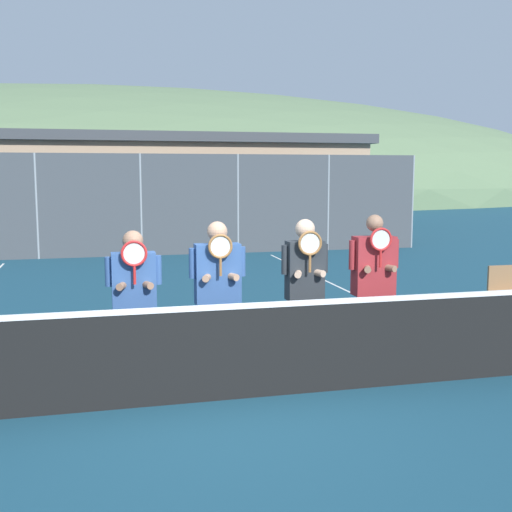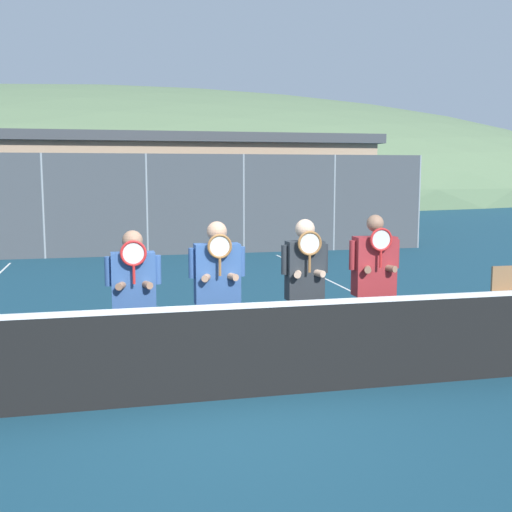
# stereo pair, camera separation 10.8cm
# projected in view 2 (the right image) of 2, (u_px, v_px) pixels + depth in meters

# --- Properties ---
(ground_plane) EXTENTS (120.00, 120.00, 0.00)m
(ground_plane) POSITION_uv_depth(u_px,v_px,m) (220.00, 400.00, 6.52)
(ground_plane) COLOR navy
(hill_distant) EXTENTS (98.03, 54.46, 19.06)m
(hill_distant) POSITION_uv_depth(u_px,v_px,m) (119.00, 197.00, 59.23)
(hill_distant) COLOR #5B7551
(hill_distant) RESTS_ON ground_plane
(clubhouse_building) EXTENTS (16.37, 5.50, 3.78)m
(clubhouse_building) POSITION_uv_depth(u_px,v_px,m) (168.00, 182.00, 25.79)
(clubhouse_building) COLOR tan
(clubhouse_building) RESTS_ON ground_plane
(fence_back) EXTENTS (16.45, 0.06, 2.81)m
(fence_back) POSITION_uv_depth(u_px,v_px,m) (147.00, 205.00, 17.67)
(fence_back) COLOR gray
(fence_back) RESTS_ON ground_plane
(tennis_net) EXTENTS (9.48, 0.09, 1.09)m
(tennis_net) POSITION_uv_depth(u_px,v_px,m) (220.00, 351.00, 6.45)
(tennis_net) COLOR gray
(tennis_net) RESTS_ON ground_plane
(court_line_right_sideline) EXTENTS (0.05, 16.00, 0.01)m
(court_line_right_sideline) POSITION_uv_depth(u_px,v_px,m) (406.00, 318.00, 10.21)
(court_line_right_sideline) COLOR white
(court_line_right_sideline) RESTS_ON ground_plane
(player_leftmost) EXTENTS (0.60, 0.34, 1.69)m
(player_leftmost) POSITION_uv_depth(u_px,v_px,m) (134.00, 293.00, 6.90)
(player_leftmost) COLOR black
(player_leftmost) RESTS_ON ground_plane
(player_center_left) EXTENTS (0.63, 0.34, 1.77)m
(player_center_left) POSITION_uv_depth(u_px,v_px,m) (217.00, 285.00, 7.10)
(player_center_left) COLOR white
(player_center_left) RESTS_ON ground_plane
(player_center_right) EXTENTS (0.55, 0.34, 1.78)m
(player_center_right) POSITION_uv_depth(u_px,v_px,m) (305.00, 282.00, 7.30)
(player_center_right) COLOR black
(player_center_right) RESTS_ON ground_plane
(player_rightmost) EXTENTS (0.62, 0.34, 1.81)m
(player_rightmost) POSITION_uv_depth(u_px,v_px,m) (374.00, 278.00, 7.49)
(player_rightmost) COLOR white
(player_rightmost) RESTS_ON ground_plane
(car_left_of_center) EXTENTS (4.15, 2.08, 1.90)m
(car_left_of_center) POSITION_uv_depth(u_px,v_px,m) (157.00, 216.00, 19.78)
(car_left_of_center) COLOR silver
(car_left_of_center) RESTS_ON ground_plane
(car_center) EXTENTS (4.63, 2.03, 1.77)m
(car_center) POSITION_uv_depth(u_px,v_px,m) (317.00, 215.00, 20.97)
(car_center) COLOR maroon
(car_center) RESTS_ON ground_plane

